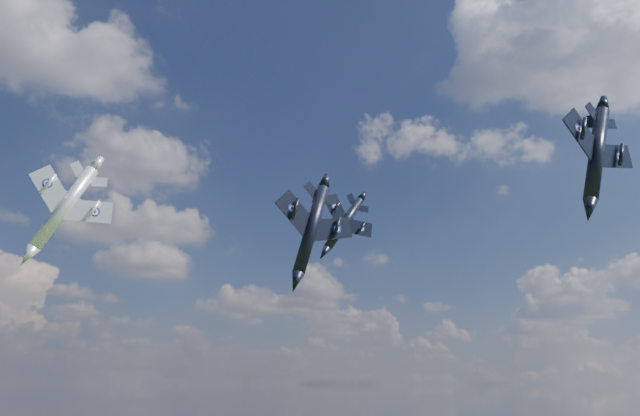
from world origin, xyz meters
name	(u,v)px	position (x,y,z in m)	size (l,w,h in m)	color
jet_lead_navy	(311,229)	(-3.53, 10.56, 78.49)	(9.65, 13.45, 2.78)	black
jet_right_navy	(597,154)	(12.57, -11.84, 81.73)	(8.96, 12.50, 2.59)	black
jet_high_navy	(344,224)	(15.10, 38.61, 87.63)	(10.09, 14.07, 2.91)	black
jet_left_silver	(64,207)	(-26.83, 20.56, 80.52)	(9.82, 13.69, 2.83)	#B5B9C1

